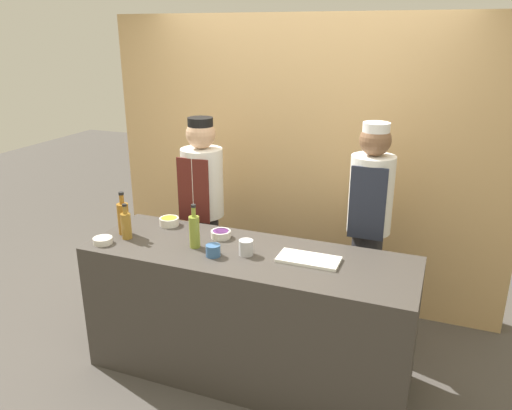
{
  "coord_description": "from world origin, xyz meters",
  "views": [
    {
      "loc": [
        1.12,
        -2.71,
        2.26
      ],
      "look_at": [
        0.0,
        0.14,
        1.19
      ],
      "focal_mm": 35.0,
      "sensor_mm": 36.0,
      "label": 1
    }
  ],
  "objects_px": {
    "sauce_bowl_yellow": "(169,221)",
    "sauce_bowl_purple": "(221,234)",
    "chef_left": "(203,209)",
    "sauce_bowl_red": "(103,240)",
    "cup_steel": "(246,248)",
    "bottle_vinegar": "(126,225)",
    "cutting_board": "(309,259)",
    "bottle_amber": "(123,218)",
    "bottle_oil": "(194,231)",
    "chef_right": "(368,227)",
    "cup_blue": "(213,251)"
  },
  "relations": [
    {
      "from": "sauce_bowl_yellow",
      "to": "bottle_amber",
      "type": "xyz_separation_m",
      "value": [
        -0.21,
        -0.25,
        0.09
      ]
    },
    {
      "from": "bottle_amber",
      "to": "cup_blue",
      "type": "height_order",
      "value": "bottle_amber"
    },
    {
      "from": "bottle_amber",
      "to": "chef_right",
      "type": "xyz_separation_m",
      "value": [
        1.59,
        0.68,
        -0.09
      ]
    },
    {
      "from": "cutting_board",
      "to": "chef_right",
      "type": "relative_size",
      "value": 0.23
    },
    {
      "from": "sauce_bowl_yellow",
      "to": "cup_blue",
      "type": "height_order",
      "value": "cup_blue"
    },
    {
      "from": "bottle_oil",
      "to": "chef_left",
      "type": "height_order",
      "value": "chef_left"
    },
    {
      "from": "bottle_oil",
      "to": "chef_right",
      "type": "xyz_separation_m",
      "value": [
        1.02,
        0.7,
        -0.09
      ]
    },
    {
      "from": "sauce_bowl_yellow",
      "to": "sauce_bowl_purple",
      "type": "xyz_separation_m",
      "value": [
        0.45,
        -0.07,
        -0.0
      ]
    },
    {
      "from": "sauce_bowl_purple",
      "to": "cup_blue",
      "type": "relative_size",
      "value": 1.47
    },
    {
      "from": "sauce_bowl_red",
      "to": "bottle_amber",
      "type": "relative_size",
      "value": 0.42
    },
    {
      "from": "cutting_board",
      "to": "cup_steel",
      "type": "relative_size",
      "value": 3.86
    },
    {
      "from": "bottle_amber",
      "to": "bottle_oil",
      "type": "bearing_deg",
      "value": -2.54
    },
    {
      "from": "sauce_bowl_red",
      "to": "sauce_bowl_purple",
      "type": "relative_size",
      "value": 0.94
    },
    {
      "from": "sauce_bowl_purple",
      "to": "bottle_amber",
      "type": "distance_m",
      "value": 0.69
    },
    {
      "from": "cutting_board",
      "to": "bottle_oil",
      "type": "relative_size",
      "value": 1.29
    },
    {
      "from": "sauce_bowl_yellow",
      "to": "sauce_bowl_red",
      "type": "bearing_deg",
      "value": -118.25
    },
    {
      "from": "chef_right",
      "to": "cup_steel",
      "type": "bearing_deg",
      "value": -133.58
    },
    {
      "from": "chef_left",
      "to": "chef_right",
      "type": "relative_size",
      "value": 0.97
    },
    {
      "from": "cup_blue",
      "to": "chef_left",
      "type": "relative_size",
      "value": 0.06
    },
    {
      "from": "cup_steel",
      "to": "bottle_vinegar",
      "type": "bearing_deg",
      "value": -176.56
    },
    {
      "from": "chef_left",
      "to": "sauce_bowl_red",
      "type": "bearing_deg",
      "value": -109.22
    },
    {
      "from": "bottle_amber",
      "to": "chef_right",
      "type": "bearing_deg",
      "value": 23.07
    },
    {
      "from": "sauce_bowl_red",
      "to": "sauce_bowl_purple",
      "type": "bearing_deg",
      "value": 28.63
    },
    {
      "from": "bottle_amber",
      "to": "bottle_vinegar",
      "type": "height_order",
      "value": "bottle_amber"
    },
    {
      "from": "bottle_amber",
      "to": "chef_right",
      "type": "relative_size",
      "value": 0.18
    },
    {
      "from": "cup_blue",
      "to": "bottle_amber",
      "type": "bearing_deg",
      "value": 171.82
    },
    {
      "from": "sauce_bowl_purple",
      "to": "chef_left",
      "type": "height_order",
      "value": "chef_left"
    },
    {
      "from": "sauce_bowl_purple",
      "to": "bottle_vinegar",
      "type": "distance_m",
      "value": 0.65
    },
    {
      "from": "sauce_bowl_purple",
      "to": "cup_steel",
      "type": "relative_size",
      "value": 1.37
    },
    {
      "from": "sauce_bowl_yellow",
      "to": "cutting_board",
      "type": "distance_m",
      "value": 1.14
    },
    {
      "from": "bottle_oil",
      "to": "cup_steel",
      "type": "relative_size",
      "value": 2.98
    },
    {
      "from": "sauce_bowl_yellow",
      "to": "chef_left",
      "type": "xyz_separation_m",
      "value": [
        0.06,
        0.42,
        -0.04
      ]
    },
    {
      "from": "sauce_bowl_purple",
      "to": "bottle_oil",
      "type": "xyz_separation_m",
      "value": [
        -0.09,
        -0.21,
        0.09
      ]
    },
    {
      "from": "cup_steel",
      "to": "cutting_board",
      "type": "bearing_deg",
      "value": 8.28
    },
    {
      "from": "cutting_board",
      "to": "chef_left",
      "type": "distance_m",
      "value": 1.23
    },
    {
      "from": "bottle_amber",
      "to": "cup_blue",
      "type": "relative_size",
      "value": 3.29
    },
    {
      "from": "sauce_bowl_red",
      "to": "cutting_board",
      "type": "relative_size",
      "value": 0.33
    },
    {
      "from": "sauce_bowl_purple",
      "to": "bottle_oil",
      "type": "bearing_deg",
      "value": -113.76
    },
    {
      "from": "cup_blue",
      "to": "chef_left",
      "type": "distance_m",
      "value": 0.92
    },
    {
      "from": "cutting_board",
      "to": "sauce_bowl_red",
      "type": "bearing_deg",
      "value": -169.85
    },
    {
      "from": "sauce_bowl_red",
      "to": "bottle_amber",
      "type": "xyz_separation_m",
      "value": [
        0.03,
        0.2,
        0.1
      ]
    },
    {
      "from": "bottle_vinegar",
      "to": "cup_blue",
      "type": "relative_size",
      "value": 2.67
    },
    {
      "from": "sauce_bowl_yellow",
      "to": "cup_blue",
      "type": "distance_m",
      "value": 0.65
    },
    {
      "from": "sauce_bowl_red",
      "to": "chef_right",
      "type": "height_order",
      "value": "chef_right"
    },
    {
      "from": "bottle_amber",
      "to": "cup_blue",
      "type": "xyz_separation_m",
      "value": [
        0.75,
        -0.11,
        -0.08
      ]
    },
    {
      "from": "cutting_board",
      "to": "bottle_oil",
      "type": "xyz_separation_m",
      "value": [
        -0.76,
        -0.07,
        0.11
      ]
    },
    {
      "from": "bottle_vinegar",
      "to": "chef_right",
      "type": "bearing_deg",
      "value": 25.97
    },
    {
      "from": "cutting_board",
      "to": "bottle_oil",
      "type": "bearing_deg",
      "value": -174.69
    },
    {
      "from": "bottle_amber",
      "to": "bottle_vinegar",
      "type": "bearing_deg",
      "value": -43.84
    },
    {
      "from": "cutting_board",
      "to": "bottle_amber",
      "type": "distance_m",
      "value": 1.34
    }
  ]
}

